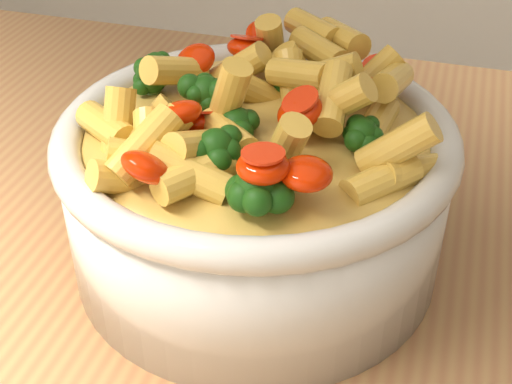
# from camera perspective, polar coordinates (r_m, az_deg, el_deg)

# --- Properties ---
(table) EXTENTS (1.20, 0.80, 0.90)m
(table) POSITION_cam_1_polar(r_m,az_deg,el_deg) (0.61, 4.14, -13.83)
(table) COLOR #A47746
(table) RESTS_ON ground
(serving_bowl) EXTENTS (0.28, 0.28, 0.12)m
(serving_bowl) POSITION_cam_1_polar(r_m,az_deg,el_deg) (0.51, -0.00, 0.14)
(serving_bowl) COLOR silver
(serving_bowl) RESTS_ON table
(pasta_salad) EXTENTS (0.22, 0.22, 0.05)m
(pasta_salad) POSITION_cam_1_polar(r_m,az_deg,el_deg) (0.47, 0.00, 7.48)
(pasta_salad) COLOR #FFC950
(pasta_salad) RESTS_ON serving_bowl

